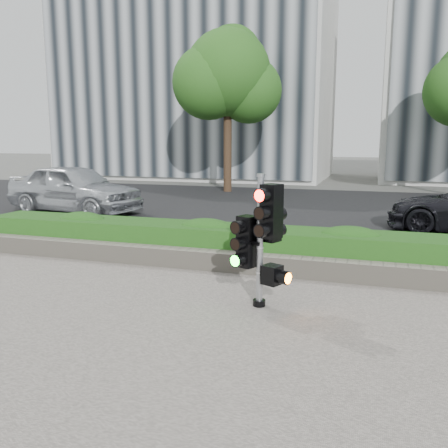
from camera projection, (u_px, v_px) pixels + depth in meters
name	position (u px, v px, depth m)	size (l,w,h in m)	color
ground	(226.00, 312.00, 6.54)	(120.00, 120.00, 0.00)	#51514C
sidewalk	(141.00, 407.00, 4.19)	(16.00, 11.00, 0.03)	#9E9389
road	(315.00, 210.00, 15.91)	(60.00, 13.00, 0.02)	black
curb	(273.00, 255.00, 9.48)	(60.00, 0.25, 0.12)	gray
stone_wall	(259.00, 264.00, 8.28)	(12.00, 0.32, 0.34)	gray
hedge	(267.00, 247.00, 8.86)	(12.00, 1.00, 0.68)	#3B8027
building_left	(199.00, 55.00, 29.47)	(16.00, 9.00, 15.00)	#B7B7B2
tree_left	(228.00, 76.00, 20.65)	(4.61, 4.03, 7.34)	black
traffic_signal	(263.00, 234.00, 6.52)	(0.69, 0.59, 1.86)	black
car_silver	(74.00, 188.00, 15.13)	(1.85, 4.59, 1.56)	silver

